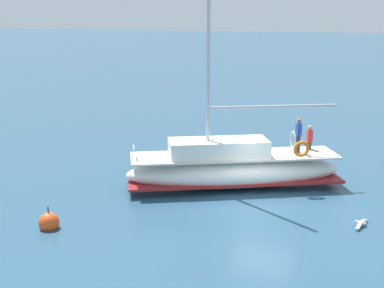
% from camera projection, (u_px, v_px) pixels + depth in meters
% --- Properties ---
extents(ground_plane, '(400.00, 400.00, 0.00)m').
position_uv_depth(ground_plane, '(264.00, 205.00, 22.13)').
color(ground_plane, '#284C66').
extents(main_sailboat, '(6.58, 9.62, 12.63)m').
position_uv_depth(main_sailboat, '(233.00, 167.00, 24.26)').
color(main_sailboat, white).
rests_on(main_sailboat, ground).
extents(seagull, '(1.14, 0.48, 0.17)m').
position_uv_depth(seagull, '(361.00, 223.00, 19.94)').
color(seagull, silver).
rests_on(seagull, ground).
extents(mooring_buoy, '(0.74, 0.74, 0.97)m').
position_uv_depth(mooring_buoy, '(49.00, 223.00, 19.72)').
color(mooring_buoy, '#EA4C19').
rests_on(mooring_buoy, ground).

